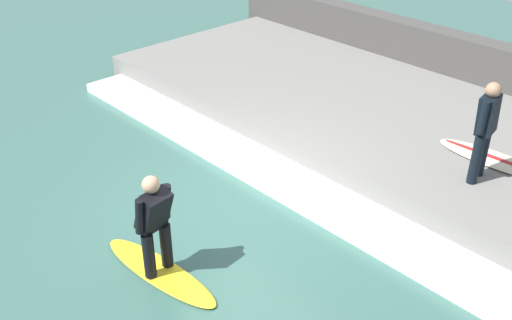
{
  "coord_description": "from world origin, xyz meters",
  "views": [
    {
      "loc": [
        -4.88,
        -5.62,
        5.18
      ],
      "look_at": [
        0.41,
        0.0,
        0.7
      ],
      "focal_mm": 42.0,
      "sensor_mm": 36.0,
      "label": 1
    }
  ],
  "objects": [
    {
      "name": "surfer_riding",
      "position": [
        -1.69,
        -0.41,
        0.85
      ],
      "size": [
        0.53,
        0.42,
        1.42
      ],
      "color": "black",
      "rests_on": "surfboard_riding"
    },
    {
      "name": "surfer_waiting_near",
      "position": [
        2.63,
        -2.36,
        1.36
      ],
      "size": [
        0.51,
        0.29,
        1.52
      ],
      "color": "black",
      "rests_on": "concrete_ledge"
    },
    {
      "name": "ground_plane",
      "position": [
        0.0,
        0.0,
        0.0
      ],
      "size": [
        28.0,
        28.0,
        0.0
      ],
      "primitive_type": "plane",
      "color": "#386056"
    },
    {
      "name": "wave_foam_crest",
      "position": [
        1.03,
        0.0,
        0.08
      ],
      "size": [
        0.85,
        11.01,
        0.17
      ],
      "primitive_type": "cube",
      "color": "white",
      "rests_on": "ground_plane"
    },
    {
      "name": "concrete_ledge",
      "position": [
        3.66,
        0.0,
        0.25
      ],
      "size": [
        4.4,
        11.59,
        0.5
      ],
      "primitive_type": "cube",
      "color": "slate",
      "rests_on": "ground_plane"
    },
    {
      "name": "back_wall",
      "position": [
        6.11,
        0.0,
        0.66
      ],
      "size": [
        0.5,
        12.16,
        1.33
      ],
      "primitive_type": "cube",
      "color": "#474442",
      "rests_on": "ground_plane"
    },
    {
      "name": "surfboard_riding",
      "position": [
        -1.69,
        -0.41,
        0.03
      ],
      "size": [
        0.67,
        2.03,
        0.06
      ],
      "color": "yellow",
      "rests_on": "ground_plane"
    },
    {
      "name": "surfboard_waiting_near",
      "position": [
        3.31,
        -2.3,
        0.53
      ],
      "size": [
        0.62,
        1.84,
        0.07
      ],
      "color": "beige",
      "rests_on": "concrete_ledge"
    }
  ]
}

